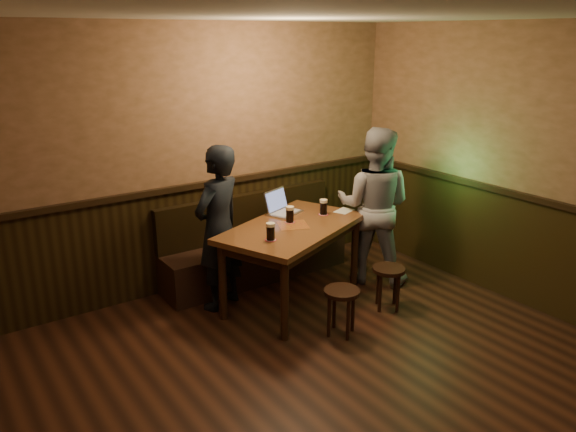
% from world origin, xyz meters
% --- Properties ---
extents(room, '(5.04, 6.04, 2.84)m').
position_xyz_m(room, '(0.00, 0.22, 1.20)').
color(room, black).
rests_on(room, ground).
extents(bench, '(2.20, 0.50, 0.95)m').
position_xyz_m(bench, '(0.54, 2.75, 0.31)').
color(bench, black).
rests_on(bench, ground).
extents(pub_table, '(1.79, 1.42, 0.84)m').
position_xyz_m(pub_table, '(0.54, 1.99, 0.73)').
color(pub_table, brown).
rests_on(pub_table, ground).
extents(stool_left, '(0.38, 0.38, 0.45)m').
position_xyz_m(stool_left, '(0.52, 1.18, 0.36)').
color(stool_left, black).
rests_on(stool_left, ground).
extents(stool_right, '(0.37, 0.37, 0.44)m').
position_xyz_m(stool_right, '(1.24, 1.32, 0.35)').
color(stool_right, black).
rests_on(stool_right, ground).
extents(pint_left, '(0.11, 0.11, 0.17)m').
position_xyz_m(pint_left, '(0.12, 1.76, 0.92)').
color(pint_left, '#B01531').
rests_on(pint_left, pub_table).
extents(pint_mid, '(0.11, 0.11, 0.17)m').
position_xyz_m(pint_mid, '(0.57, 2.08, 0.92)').
color(pint_mid, '#B01531').
rests_on(pint_mid, pub_table).
extents(pint_right, '(0.11, 0.11, 0.17)m').
position_xyz_m(pint_right, '(1.01, 2.09, 0.92)').
color(pint_right, '#B01531').
rests_on(pint_right, pub_table).
extents(laptop, '(0.43, 0.39, 0.25)m').
position_xyz_m(laptop, '(0.67, 2.39, 0.90)').
color(laptop, silver).
rests_on(laptop, pub_table).
extents(menu, '(0.26, 0.22, 0.00)m').
position_xyz_m(menu, '(1.27, 2.06, 0.84)').
color(menu, silver).
rests_on(menu, pub_table).
extents(person_suit, '(0.72, 0.61, 1.67)m').
position_xyz_m(person_suit, '(-0.12, 2.34, 0.84)').
color(person_suit, black).
rests_on(person_suit, ground).
extents(person_grey, '(1.03, 1.07, 1.74)m').
position_xyz_m(person_grey, '(1.60, 1.94, 0.87)').
color(person_grey, gray).
rests_on(person_grey, ground).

